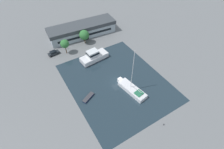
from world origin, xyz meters
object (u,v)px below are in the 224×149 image
Objects in this scene: quay_tree_near_building at (65,44)px; quay_tree_by_water at (84,35)px; warehouse_building at (82,30)px; small_dinghy at (88,97)px; sailboat_moored at (132,89)px; motor_cruiser at (94,56)px; parked_car at (54,53)px.

quay_tree_near_building reaches higher than quay_tree_by_water.
warehouse_building is 34.62m from small_dinghy.
quay_tree_by_water is 0.38× the size of sailboat_moored.
small_dinghy is at bearing 141.13° from motor_cruiser.
motor_cruiser is at bearing -58.95° from small_dinghy.
quay_tree_by_water is 0.55× the size of motor_cruiser.
quay_tree_near_building is 1.39× the size of parked_car.
warehouse_building reaches higher than motor_cruiser.
warehouse_building is 13.56m from quay_tree_near_building.
motor_cruiser is (11.67, -10.58, 0.68)m from parked_car.
quay_tree_by_water is at bearing 14.67° from quay_tree_near_building.
quay_tree_near_building reaches higher than motor_cruiser.
sailboat_moored reaches higher than small_dinghy.
sailboat_moored is 3.49× the size of small_dinghy.
warehouse_building is at bearing -17.23° from motor_cruiser.
sailboat_moored is at bearing -177.28° from motor_cruiser.
sailboat_moored is (14.61, -29.89, 0.01)m from parked_car.
warehouse_building reaches higher than small_dinghy.
sailboat_moored is at bearing -87.68° from quay_tree_by_water.
quay_tree_by_water is at bearing 82.81° from sailboat_moored.
motor_cruiser is at bearing 89.16° from sailboat_moored.
sailboat_moored is 1.44× the size of motor_cruiser.
warehouse_building is 16.58m from parked_car.
quay_tree_near_building is 0.56× the size of motor_cruiser.
parked_car is at bearing -152.33° from warehouse_building.
quay_tree_by_water reaches higher than motor_cruiser.
warehouse_building is 17.56m from motor_cruiser.
parked_car is (-13.38, -0.66, -3.03)m from quay_tree_by_water.
quay_tree_by_water is 28.61m from small_dinghy.
parked_car is at bearing 159.62° from quay_tree_near_building.
small_dinghy is (2.08, -25.39, -0.51)m from parked_car.
quay_tree_near_building is at bearing 62.30° from parked_car.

